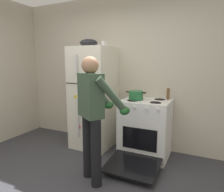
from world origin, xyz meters
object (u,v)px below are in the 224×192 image
(stove_range, at_px, (145,129))
(refrigerator, at_px, (94,98))
(coffee_mug, at_px, (103,44))
(red_pot, at_px, (136,95))
(mixing_bowl, at_px, (89,43))
(pepper_mill, at_px, (168,94))
(person_cook, at_px, (93,109))

(stove_range, bearing_deg, refrigerator, 178.96)
(stove_range, bearing_deg, coffee_mug, 175.11)
(red_pot, distance_m, mixing_bowl, 1.24)
(refrigerator, bearing_deg, red_pot, -3.48)
(refrigerator, height_order, pepper_mill, refrigerator)
(red_pot, bearing_deg, refrigerator, 176.52)
(stove_range, relative_size, person_cook, 0.77)
(stove_range, height_order, pepper_mill, pepper_mill)
(refrigerator, bearing_deg, mixing_bowl, 179.79)
(person_cook, relative_size, coffee_mug, 14.28)
(stove_range, distance_m, mixing_bowl, 1.76)
(red_pot, bearing_deg, pepper_mill, 28.52)
(refrigerator, bearing_deg, pepper_mill, 8.91)
(stove_range, relative_size, mixing_bowl, 4.00)
(refrigerator, height_order, mixing_bowl, mixing_bowl)
(person_cook, relative_size, pepper_mill, 8.95)
(refrigerator, bearing_deg, person_cook, -59.34)
(refrigerator, relative_size, person_cook, 1.12)
(refrigerator, distance_m, person_cook, 1.15)
(refrigerator, distance_m, stove_range, 1.07)
(pepper_mill, xyz_separation_m, mixing_bowl, (-1.36, -0.20, 0.83))
(stove_range, bearing_deg, red_pot, -168.72)
(refrigerator, relative_size, mixing_bowl, 5.80)
(stove_range, relative_size, red_pot, 3.76)
(refrigerator, height_order, stove_range, refrigerator)
(pepper_mill, distance_m, mixing_bowl, 1.61)
(person_cook, distance_m, mixing_bowl, 1.49)
(person_cook, bearing_deg, refrigerator, 120.66)
(mixing_bowl, bearing_deg, pepper_mill, 8.38)
(red_pot, relative_size, mixing_bowl, 1.06)
(stove_range, height_order, mixing_bowl, mixing_bowl)
(coffee_mug, distance_m, mixing_bowl, 0.27)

